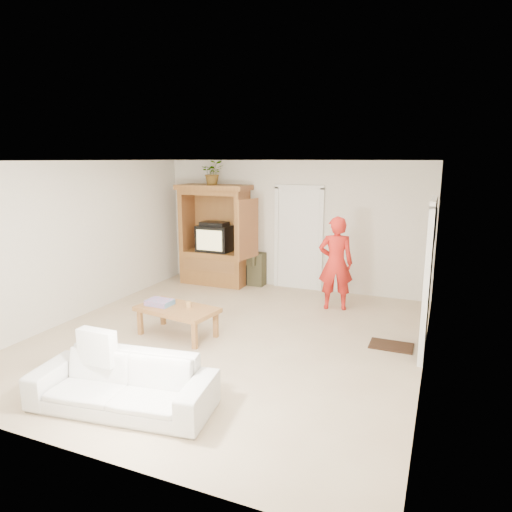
{
  "coord_description": "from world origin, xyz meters",
  "views": [
    {
      "loc": [
        2.86,
        -5.78,
        2.63
      ],
      "look_at": [
        0.2,
        0.6,
        1.15
      ],
      "focal_mm": 32.0,
      "sensor_mm": 36.0,
      "label": 1
    }
  ],
  "objects_px": {
    "sofa": "(122,383)",
    "man": "(336,263)",
    "armoire": "(216,242)",
    "coffee_table": "(177,311)"
  },
  "relations": [
    {
      "from": "armoire",
      "to": "man",
      "type": "distance_m",
      "value": 2.82
    },
    {
      "from": "man",
      "to": "coffee_table",
      "type": "height_order",
      "value": "man"
    },
    {
      "from": "armoire",
      "to": "man",
      "type": "xyz_separation_m",
      "value": [
        2.73,
        -0.71,
        -0.08
      ]
    },
    {
      "from": "sofa",
      "to": "coffee_table",
      "type": "bearing_deg",
      "value": 98.07
    },
    {
      "from": "armoire",
      "to": "sofa",
      "type": "height_order",
      "value": "armoire"
    },
    {
      "from": "coffee_table",
      "to": "sofa",
      "type": "bearing_deg",
      "value": -65.59
    },
    {
      "from": "armoire",
      "to": "sofa",
      "type": "xyz_separation_m",
      "value": [
        1.41,
        -4.87,
        -0.62
      ]
    },
    {
      "from": "man",
      "to": "coffee_table",
      "type": "relative_size",
      "value": 1.29
    },
    {
      "from": "sofa",
      "to": "man",
      "type": "bearing_deg",
      "value": 64.5
    },
    {
      "from": "man",
      "to": "sofa",
      "type": "bearing_deg",
      "value": 56.72
    }
  ]
}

